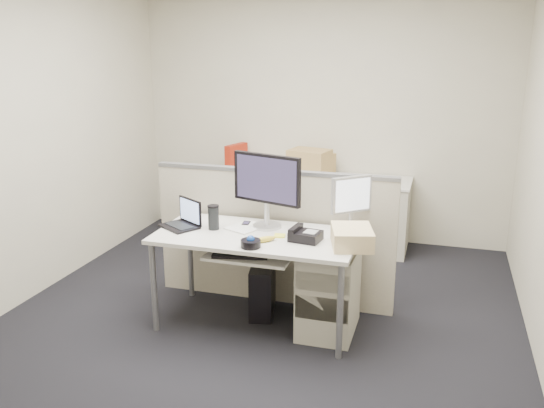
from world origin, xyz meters
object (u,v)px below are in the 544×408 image
(monitor_main, at_px, (267,191))
(desk_phone, at_px, (306,236))
(desk, at_px, (256,242))
(laptop, at_px, (179,214))

(monitor_main, distance_m, desk_phone, 0.49)
(monitor_main, relative_size, desk_phone, 2.68)
(monitor_main, bearing_deg, desk, -82.16)
(monitor_main, relative_size, laptop, 2.03)
(desk, xyz_separation_m, laptop, (-0.62, -0.02, 0.17))
(desk_phone, bearing_deg, desk, -177.06)
(monitor_main, xyz_separation_m, desk_phone, (0.36, -0.21, -0.25))
(desk_phone, bearing_deg, laptop, -172.79)
(laptop, bearing_deg, monitor_main, 49.07)
(desk, distance_m, desk_phone, 0.40)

